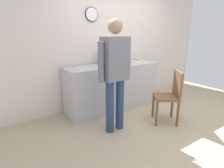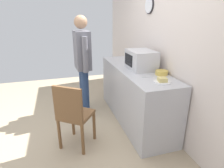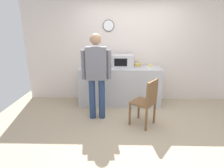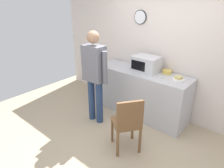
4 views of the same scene
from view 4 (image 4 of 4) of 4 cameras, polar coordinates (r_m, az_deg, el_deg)
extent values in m
plane|color=tan|center=(3.44, -0.30, -17.69)|extent=(6.00, 6.00, 0.00)
cube|color=silver|center=(4.05, 14.76, 9.01)|extent=(5.40, 0.10, 2.60)
cylinder|color=white|center=(4.16, 8.12, 18.44)|extent=(0.25, 0.03, 0.25)
cylinder|color=black|center=(4.17, 8.14, 18.44)|extent=(0.27, 0.02, 0.27)
cube|color=#B7B7BC|center=(4.14, 7.94, -2.41)|extent=(1.99, 0.62, 0.94)
cube|color=silver|center=(3.92, 9.75, 5.71)|extent=(0.50, 0.38, 0.30)
cube|color=black|center=(3.79, 7.45, 5.25)|extent=(0.30, 0.01, 0.18)
cylinder|color=white|center=(3.69, 18.47, 1.28)|extent=(0.22, 0.22, 0.01)
cube|color=#D3BE70|center=(3.67, 18.54, 1.75)|extent=(0.13, 0.13, 0.05)
cylinder|color=gold|center=(3.93, 15.48, 3.40)|extent=(0.18, 0.18, 0.06)
cube|color=silver|center=(4.53, 1.73, 6.54)|extent=(0.05, 0.17, 0.01)
cube|color=silver|center=(3.71, 14.42, 1.89)|extent=(0.03, 0.17, 0.01)
cylinder|color=navy|center=(3.81, -3.64, -5.26)|extent=(0.13, 0.13, 0.87)
cylinder|color=navy|center=(3.93, -5.85, -4.38)|extent=(0.13, 0.13, 0.87)
cube|color=slate|center=(3.57, -5.16, 5.91)|extent=(0.41, 0.26, 0.65)
cylinder|color=slate|center=(3.43, -2.05, 4.64)|extent=(0.09, 0.09, 0.58)
cylinder|color=slate|center=(3.75, -7.98, 6.12)|extent=(0.09, 0.09, 0.58)
sphere|color=#A37A5B|center=(3.46, -5.45, 13.24)|extent=(0.22, 0.22, 0.22)
cylinder|color=brown|center=(3.50, 5.88, -12.28)|extent=(0.04, 0.04, 0.45)
cylinder|color=brown|center=(3.41, 0.06, -13.16)|extent=(0.04, 0.04, 0.45)
cylinder|color=brown|center=(3.24, 7.99, -15.83)|extent=(0.04, 0.04, 0.45)
cylinder|color=brown|center=(3.14, 1.65, -16.93)|extent=(0.04, 0.04, 0.45)
cube|color=brown|center=(3.17, 4.02, -11.00)|extent=(0.56, 0.56, 0.04)
cube|color=brown|center=(2.89, 5.22, -8.96)|extent=(0.27, 0.35, 0.45)
camera|label=1|loc=(4.02, -46.52, 6.04)|focal=28.63mm
camera|label=2|loc=(2.16, 59.94, -2.24)|focal=30.17mm
camera|label=3|loc=(2.37, -75.23, -4.70)|focal=28.82mm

